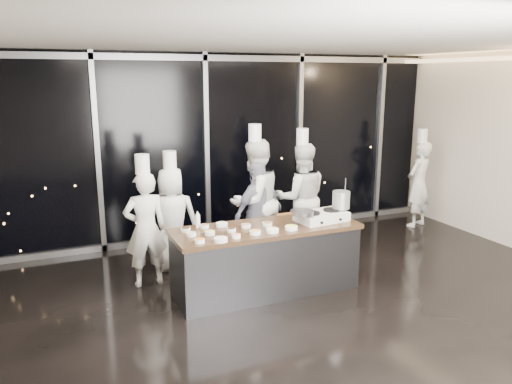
% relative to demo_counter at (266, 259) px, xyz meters
% --- Properties ---
extents(ground, '(9.00, 9.00, 0.00)m').
position_rel_demo_counter_xyz_m(ground, '(0.00, -0.90, -0.45)').
color(ground, black).
rests_on(ground, ground).
extents(room_shell, '(9.02, 7.02, 3.21)m').
position_rel_demo_counter_xyz_m(room_shell, '(0.18, -0.90, 1.79)').
color(room_shell, beige).
rests_on(room_shell, ground).
extents(window_wall, '(8.90, 0.11, 3.20)m').
position_rel_demo_counter_xyz_m(window_wall, '(0.00, 2.53, 1.14)').
color(window_wall, black).
rests_on(window_wall, ground).
extents(demo_counter, '(2.46, 0.86, 0.90)m').
position_rel_demo_counter_xyz_m(demo_counter, '(0.00, 0.00, 0.00)').
color(demo_counter, '#38383D').
rests_on(demo_counter, ground).
extents(stove, '(0.71, 0.48, 0.14)m').
position_rel_demo_counter_xyz_m(stove, '(0.80, -0.06, 0.51)').
color(stove, silver).
rests_on(stove, demo_counter).
extents(frying_pan, '(0.55, 0.34, 0.05)m').
position_rel_demo_counter_xyz_m(frying_pan, '(0.46, -0.11, 0.61)').
color(frying_pan, slate).
rests_on(frying_pan, stove).
extents(stock_pot, '(0.26, 0.26, 0.24)m').
position_rel_demo_counter_xyz_m(stock_pot, '(1.11, -0.04, 0.71)').
color(stock_pot, '#BBBBBD').
rests_on(stock_pot, stove).
extents(prep_bowls, '(1.41, 0.73, 0.05)m').
position_rel_demo_counter_xyz_m(prep_bowls, '(-0.45, -0.09, 0.47)').
color(prep_bowls, white).
rests_on(prep_bowls, demo_counter).
extents(squeeze_bottle, '(0.06, 0.06, 0.22)m').
position_rel_demo_counter_xyz_m(squeeze_bottle, '(-0.83, 0.30, 0.55)').
color(squeeze_bottle, white).
rests_on(squeeze_bottle, demo_counter).
extents(chef_far_left, '(0.58, 0.38, 1.81)m').
position_rel_demo_counter_xyz_m(chef_far_left, '(-1.40, 0.84, 0.36)').
color(chef_far_left, silver).
rests_on(chef_far_left, ground).
extents(chef_left, '(0.83, 0.62, 1.77)m').
position_rel_demo_counter_xyz_m(chef_left, '(-0.94, 1.26, 0.33)').
color(chef_left, silver).
rests_on(chef_left, ground).
extents(chef_center, '(1.12, 1.00, 2.12)m').
position_rel_demo_counter_xyz_m(chef_center, '(0.33, 1.14, 0.50)').
color(chef_center, silver).
rests_on(chef_center, ground).
extents(guest, '(1.00, 0.69, 1.58)m').
position_rel_demo_counter_xyz_m(guest, '(0.33, 0.99, 0.34)').
color(guest, '#15183A').
rests_on(guest, ground).
extents(chef_right, '(1.00, 0.87, 2.01)m').
position_rel_demo_counter_xyz_m(chef_right, '(1.17, 1.22, 0.45)').
color(chef_right, silver).
rests_on(chef_right, ground).
extents(chef_side, '(0.69, 0.57, 1.86)m').
position_rel_demo_counter_xyz_m(chef_side, '(3.89, 1.60, 0.39)').
color(chef_side, silver).
rests_on(chef_side, ground).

